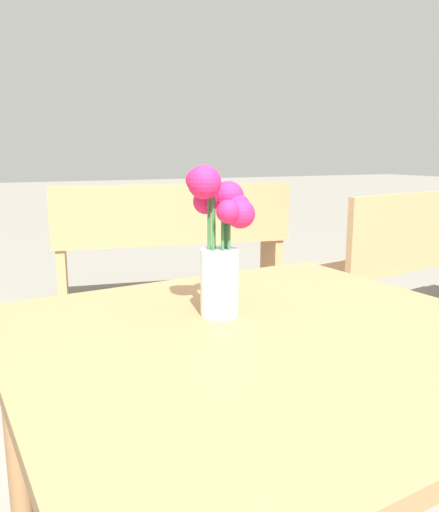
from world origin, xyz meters
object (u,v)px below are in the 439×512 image
at_px(table_front, 267,370).
at_px(bench_middle, 174,238).
at_px(flower_vase, 221,242).
at_px(bench_near, 429,255).

height_order(table_front, bench_middle, bench_middle).
bearing_deg(flower_vase, table_front, -73.15).
bearing_deg(table_front, bench_near, 33.44).
distance_m(flower_vase, bench_middle, 2.51).
bearing_deg(bench_near, flower_vase, -150.00).
bearing_deg(bench_middle, bench_near, -47.63).
relative_size(table_front, bench_middle, 0.62).
height_order(flower_vase, bench_near, flower_vase).
relative_size(table_front, flower_vase, 3.26).
xyz_separation_m(flower_vase, bench_near, (1.92, 1.11, -0.40)).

